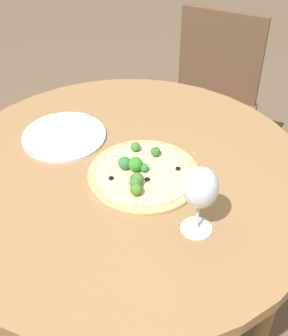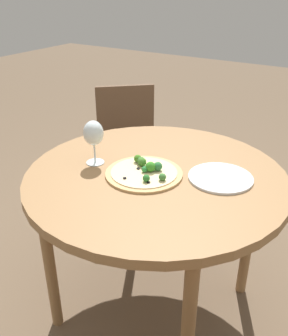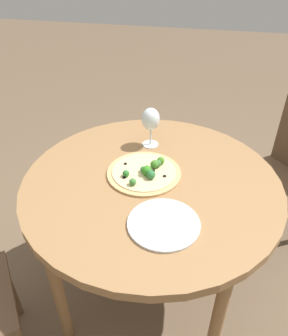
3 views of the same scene
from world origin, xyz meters
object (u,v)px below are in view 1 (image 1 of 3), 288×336
chair_2 (210,103)px  plate_near (64,136)px  pizza (142,173)px  wine_glass (200,189)px

chair_2 → plate_near: (-0.79, -0.33, 0.30)m
pizza → plate_near: bearing=115.0°
chair_2 → wine_glass: 1.14m
chair_2 → wine_glass: wine_glass is taller
chair_2 → plate_near: 0.91m
chair_2 → pizza: size_ratio=2.70×
chair_2 → pizza: 0.95m
chair_2 → pizza: chair_2 is taller
pizza → plate_near: pizza is taller
pizza → wine_glass: wine_glass is taller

